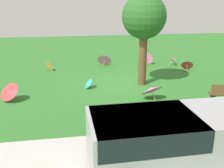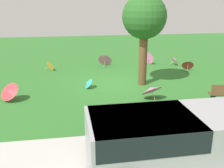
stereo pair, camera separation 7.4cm
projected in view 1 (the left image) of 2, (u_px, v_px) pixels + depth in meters
name	position (u px, v px, depth m)	size (l,w,h in m)	color
ground	(121.00, 84.00, 13.97)	(40.00, 40.00, 0.00)	#2D6B28
road_strip	(176.00, 166.00, 7.04)	(40.00, 4.05, 0.01)	#B2AFA8
van_dark	(173.00, 137.00, 6.69)	(4.62, 2.16, 1.53)	#99999E
shade_tree	(144.00, 18.00, 12.86)	(2.19, 2.19, 4.57)	brown
parasol_teal_1	(87.00, 83.00, 13.18)	(0.58, 0.64, 0.51)	tan
parasol_pink_0	(151.00, 89.00, 11.66)	(1.22, 1.18, 0.79)	tan
parasol_orange_0	(50.00, 66.00, 16.50)	(0.70, 0.70, 0.63)	tan
parasol_pink_1	(105.00, 59.00, 17.70)	(1.06, 1.00, 0.84)	tan
parasol_pink_2	(174.00, 60.00, 17.89)	(0.71, 0.76, 0.68)	tan
parasol_red_2	(8.00, 91.00, 11.35)	(1.13, 1.10, 0.85)	tan
parasol_pink_3	(148.00, 58.00, 18.19)	(0.86, 0.86, 0.86)	tan
parasol_red_3	(187.00, 65.00, 16.72)	(0.88, 0.76, 0.65)	tan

